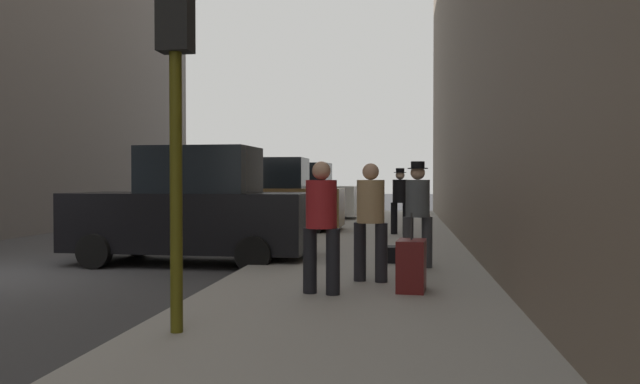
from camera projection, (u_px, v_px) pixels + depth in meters
name	position (u px, v px, depth m)	size (l,w,h in m)	color
ground_plane	(1.00, 277.00, 10.41)	(120.00, 120.00, 0.00)	#38383A
sidewalk	(360.00, 280.00, 9.60)	(4.00, 40.00, 0.15)	gray
parked_black_suv	(193.00, 210.00, 11.99)	(4.64, 2.15, 2.25)	black
parked_bronze_suv	(265.00, 200.00, 18.21)	(4.61, 2.08, 2.25)	brown
parked_white_van	(298.00, 195.00, 23.86)	(4.67, 2.20, 2.25)	silver
fire_hydrant	(290.00, 237.00, 12.29)	(0.42, 0.22, 0.70)	red
traffic_light	(176.00, 62.00, 5.98)	(0.32, 0.32, 3.60)	#514C0F
pedestrian_in_tan_coat	(371.00, 216.00, 8.99)	(0.53, 0.47, 1.71)	black
pedestrian_in_red_jacket	(321.00, 220.00, 8.02)	(0.53, 0.49, 1.71)	black
pedestrian_with_fedora	(400.00, 198.00, 16.75)	(0.52, 0.46, 1.78)	black
pedestrian_with_beanie	(418.00, 209.00, 10.40)	(0.52, 0.47, 1.78)	#333338
rolling_suitcase	(411.00, 265.00, 8.22)	(0.41, 0.59, 1.04)	#591414
duffel_bag	(391.00, 254.00, 11.13)	(0.32, 0.44, 0.28)	black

